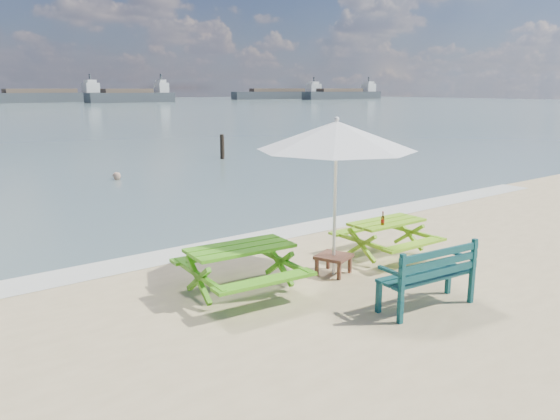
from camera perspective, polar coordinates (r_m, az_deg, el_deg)
foam_strip at (r=11.65m, az=-4.32°, el=-3.32°), size 22.00×0.90×0.01m
picnic_table_left at (r=8.67m, az=-4.13°, el=-6.40°), size 1.80×1.97×0.79m
picnic_table_right at (r=10.72m, az=11.02°, el=-3.05°), size 1.54×1.71×0.72m
park_bench at (r=8.46m, az=15.00°, el=-7.91°), size 1.61×0.69×0.96m
side_table at (r=9.66m, az=5.61°, el=-5.64°), size 0.69×0.69×0.35m
patio_umbrella at (r=9.21m, az=5.91°, el=7.72°), size 3.47×3.47×2.67m
beer_bottle at (r=10.27m, az=10.68°, el=-1.10°), size 0.07×0.07×0.25m
swimmer at (r=20.45m, az=-16.64°, el=1.61°), size 0.63×0.46×1.61m
mooring_pilings at (r=25.56m, az=-6.04°, el=6.34°), size 0.57×0.77×1.33m
cargo_ships at (r=139.26m, az=-11.90°, el=11.57°), size 148.66×25.18×4.40m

